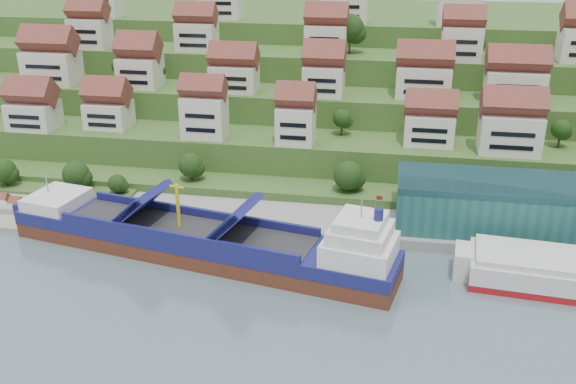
# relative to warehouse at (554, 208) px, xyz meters

# --- Properties ---
(ground) EXTENTS (300.00, 300.00, 0.00)m
(ground) POSITION_rel_warehouse_xyz_m (-52.00, -17.00, -7.20)
(ground) COLOR slate
(ground) RESTS_ON ground
(quay) EXTENTS (180.00, 14.00, 2.20)m
(quay) POSITION_rel_warehouse_xyz_m (-32.00, -2.00, -6.10)
(quay) COLOR gray
(quay) RESTS_ON ground
(pebble_beach) EXTENTS (45.00, 20.00, 1.00)m
(pebble_beach) POSITION_rel_warehouse_xyz_m (-110.00, -5.00, -6.70)
(pebble_beach) COLOR gray
(pebble_beach) RESTS_ON ground
(hillside) EXTENTS (260.00, 128.00, 31.00)m
(hillside) POSITION_rel_warehouse_xyz_m (-52.00, 86.55, 3.46)
(hillside) COLOR #2D4C1E
(hillside) RESTS_ON ground
(hillside_village) EXTENTS (157.64, 61.13, 28.73)m
(hillside_village) POSITION_rel_warehouse_xyz_m (-51.65, 42.54, 16.70)
(hillside_village) COLOR beige
(hillside_village) RESTS_ON ground
(hillside_trees) EXTENTS (146.54, 62.38, 32.36)m
(hillside_trees) POSITION_rel_warehouse_xyz_m (-59.52, 27.89, 9.89)
(hillside_trees) COLOR #1E3E14
(hillside_trees) RESTS_ON ground
(warehouse) EXTENTS (60.00, 15.00, 10.00)m
(warehouse) POSITION_rel_warehouse_xyz_m (0.00, 0.00, 0.00)
(warehouse) COLOR #215A56
(warehouse) RESTS_ON quay
(flagpole) EXTENTS (1.28, 0.16, 8.00)m
(flagpole) POSITION_rel_warehouse_xyz_m (-33.89, -7.00, -0.32)
(flagpole) COLOR gray
(flagpole) RESTS_ON quay
(beach_huts) EXTENTS (14.40, 3.70, 2.20)m
(beach_huts) POSITION_rel_warehouse_xyz_m (-112.00, -6.25, -5.10)
(beach_huts) COLOR white
(beach_huts) RESTS_ON pebble_beach
(cargo_ship) EXTENTS (76.28, 25.85, 16.70)m
(cargo_ship) POSITION_rel_warehouse_xyz_m (-64.20, -18.09, -4.00)
(cargo_ship) COLOR #522719
(cargo_ship) RESTS_ON ground
(second_ship) EXTENTS (33.13, 14.83, 9.33)m
(second_ship) POSITION_rel_warehouse_xyz_m (-0.01, -17.89, -4.38)
(second_ship) COLOR maroon
(second_ship) RESTS_ON ground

